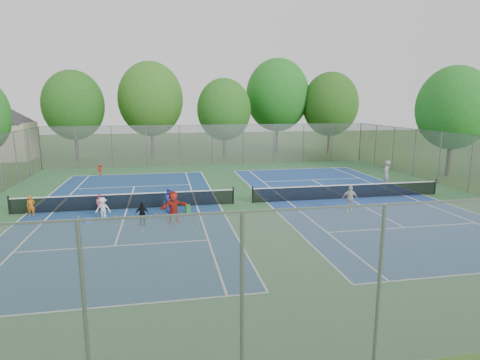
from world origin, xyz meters
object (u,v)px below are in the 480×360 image
Objects in this scene: net_left at (127,201)px; net_right at (348,192)px; ball_crate at (89,221)px; instructor at (386,174)px; ball_hopper at (188,209)px.

net_left is 14.00m from net_right.
net_left is 3.09m from ball_crate.
instructor is at bearing 32.35° from net_right.
net_right is 10.66m from ball_hopper.
ball_hopper is 0.25× the size of instructor.
ball_crate is 5.28m from ball_hopper.
ball_crate is 0.63× the size of ball_hopper.
net_right is 6.44× the size of instructor.
net_left is 1.00× the size of net_right.
ball_crate is at bearing -170.80° from net_right.
ball_crate is 0.16× the size of instructor.
net_right is (14.00, 0.00, 0.00)m from net_left.
net_left is at bearing 55.87° from ball_crate.
net_left and net_right have the same top height.
ball_hopper is 15.46m from instructor.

